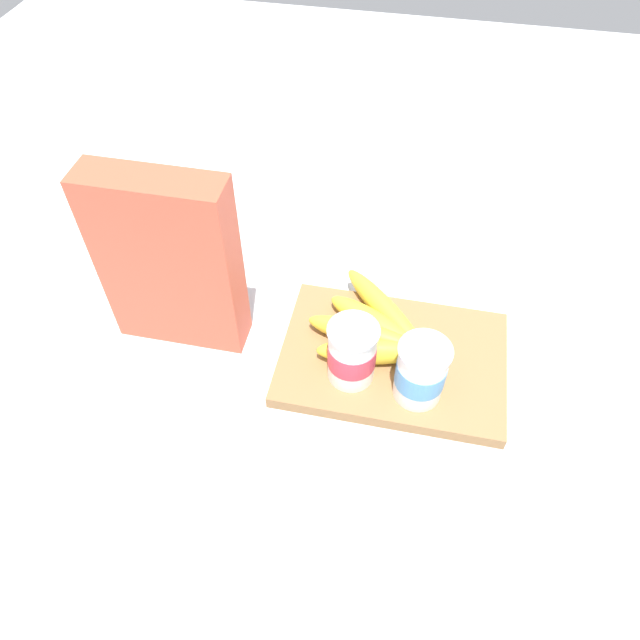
# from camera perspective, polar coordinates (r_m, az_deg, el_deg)

# --- Properties ---
(ground_plane) EXTENTS (2.40, 2.40, 0.00)m
(ground_plane) POSITION_cam_1_polar(r_m,az_deg,el_deg) (0.86, 7.18, -4.16)
(ground_plane) COLOR silver
(cutting_board) EXTENTS (0.32, 0.22, 0.02)m
(cutting_board) POSITION_cam_1_polar(r_m,az_deg,el_deg) (0.85, 7.24, -3.75)
(cutting_board) COLOR olive
(cutting_board) RESTS_ON ground_plane
(cereal_box) EXTENTS (0.19, 0.06, 0.28)m
(cereal_box) POSITION_cam_1_polar(r_m,az_deg,el_deg) (0.82, -14.25, 5.21)
(cereal_box) COLOR #D85138
(cereal_box) RESTS_ON ground_plane
(yogurt_cup_front) EXTENTS (0.07, 0.07, 0.09)m
(yogurt_cup_front) POSITION_cam_1_polar(r_m,az_deg,el_deg) (0.77, 9.96, -5.01)
(yogurt_cup_front) COLOR white
(yogurt_cup_front) RESTS_ON cutting_board
(yogurt_cup_back) EXTENTS (0.07, 0.07, 0.10)m
(yogurt_cup_back) POSITION_cam_1_polar(r_m,az_deg,el_deg) (0.78, 3.33, -3.24)
(yogurt_cup_back) COLOR white
(yogurt_cup_back) RESTS_ON cutting_board
(banana_bunch) EXTENTS (0.18, 0.19, 0.04)m
(banana_bunch) POSITION_cam_1_polar(r_m,az_deg,el_deg) (0.85, 5.49, -0.97)
(banana_bunch) COLOR yellow
(banana_bunch) RESTS_ON cutting_board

